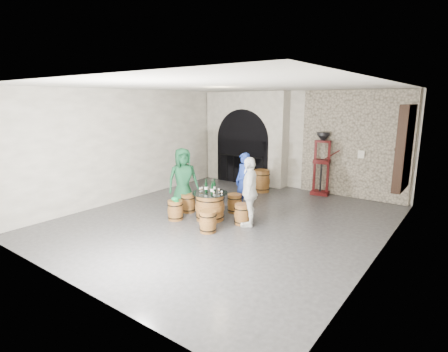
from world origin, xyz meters
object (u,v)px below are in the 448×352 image
Objects in this scene: barrel_stool_left at (188,203)px; person_white at (250,192)px; wine_bottle_right at (214,186)px; side_barrel at (262,181)px; barrel_table at (210,206)px; barrel_stool_right at (242,214)px; wine_bottle_left at (206,187)px; person_green at (183,180)px; wine_bottle_center at (212,189)px; corking_press at (322,159)px; person_blue at (244,182)px; barrel_stool_near_right at (208,222)px; barrel_stool_far at (235,203)px; barrel_stool_near_left at (175,210)px.

person_white reaches higher than barrel_stool_left.
side_barrel is at bearing 97.29° from wine_bottle_right.
barrel_table is 0.86m from barrel_stool_right.
person_green is at bearing 170.11° from wine_bottle_left.
corking_press reaches higher than wine_bottle_center.
barrel_table is at bearing -166.73° from barrel_stool_right.
wine_bottle_right is at bearing 81.36° from barrel_table.
person_blue is at bearing -20.69° from person_green.
corking_press is at bearing 80.19° from barrel_stool_near_right.
corking_press is (0.80, 4.60, 0.89)m from barrel_stool_near_right.
barrel_table is at bearing 2.32° from wine_bottle_left.
person_white is at bearing -64.79° from side_barrel.
corking_press is at bearing 73.64° from wine_bottle_center.
person_white is at bearing -57.45° from person_green.
barrel_stool_far is at bearing 35.25° from barrel_stool_left.
wine_bottle_right is (0.70, 0.67, 0.57)m from barrel_stool_near_left.
wine_bottle_left is (-0.34, -1.17, 0.04)m from person_blue.
barrel_stool_near_right is at bearing -31.42° from barrel_stool_left.
corking_press reaches higher than wine_bottle_right.
barrel_stool_near_left is at bearing -137.29° from wine_bottle_left.
person_white reaches higher than wine_bottle_right.
barrel_table is 1.13m from person_white.
wine_bottle_left is at bearing -177.68° from barrel_table.
barrel_stool_near_right is (0.50, -0.69, -0.10)m from barrel_table.
barrel_stool_right and barrel_stool_near_right have the same top height.
barrel_table is at bearing -8.55° from barrel_stool_left.
barrel_stool_right is 0.95m from barrel_stool_near_right.
person_green is 5.18× the size of wine_bottle_center.
side_barrel is (-0.85, 3.80, 0.11)m from barrel_stool_near_right.
wine_bottle_right is 3.98m from corking_press.
wine_bottle_right reaches higher than barrel_stool_far.
wine_bottle_center is at bearing 120.84° from barrel_stool_near_right.
barrel_stool_far is 1.50× the size of wine_bottle_right.
wine_bottle_center is (-0.87, -0.30, -0.00)m from person_white.
wine_bottle_left is at bearing 42.71° from barrel_stool_near_left.
barrel_stool_near_right is at bearing -59.16° from wine_bottle_center.
barrel_stool_near_right is (1.34, -0.82, 0.00)m from barrel_stool_left.
side_barrel is 0.36× the size of corking_press.
wine_bottle_left is (0.91, -0.16, -0.03)m from person_green.
wine_bottle_left is (-0.11, -0.00, 0.48)m from barrel_table.
side_barrel is (-1.19, 2.91, 0.11)m from barrel_stool_right.
person_blue is 1.24m from wine_bottle_center.
person_white is 2.31× the size of side_barrel.
barrel_table is 0.57× the size of person_blue.
wine_bottle_center reaches higher than side_barrel.
barrel_stool_left is at bearing -68.29° from person_green.
barrel_stool_right is at bearing 11.98° from wine_bottle_left.
barrel_stool_near_right is 0.69× the size of side_barrel.
barrel_stool_far is 0.69× the size of side_barrel.
barrel_stool_far is 1.18m from person_white.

